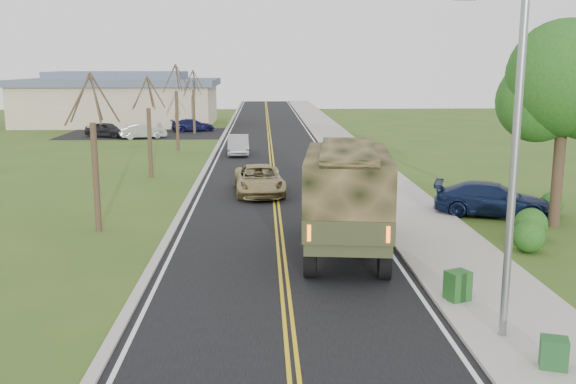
{
  "coord_description": "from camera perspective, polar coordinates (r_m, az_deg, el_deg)",
  "views": [
    {
      "loc": [
        -0.61,
        -14.43,
        6.34
      ],
      "look_at": [
        0.3,
        8.41,
        1.8
      ],
      "focal_mm": 40.0,
      "sensor_mm": 36.0,
      "label": 1
    }
  ],
  "objects": [
    {
      "name": "pickup_navy",
      "position": [
        28.68,
        17.73,
        -0.63
      ],
      "size": [
        5.27,
        3.48,
        1.42
      ],
      "primitive_type": "imported",
      "rotation": [
        0.0,
        0.0,
        1.24
      ],
      "color": "#101B3A",
      "rests_on": "ground"
    },
    {
      "name": "utility_box_near",
      "position": [
        18.05,
        14.85,
        -8.04
      ],
      "size": [
        0.75,
        0.7,
        0.8
      ],
      "primitive_type": "cube",
      "rotation": [
        0.0,
        0.0,
        0.41
      ],
      "color": "#1D4E1B",
      "rests_on": "sidewalk_right"
    },
    {
      "name": "bare_tree_c",
      "position": [
        48.98,
        -9.85,
        6.9
      ],
      "size": [
        2.04,
        2.39,
        6.42
      ],
      "color": "#38281C",
      "rests_on": "ground"
    },
    {
      "name": "street_light",
      "position": [
        15.1,
        19.18,
        3.35
      ],
      "size": [
        1.65,
        0.22,
        8.0
      ],
      "color": "gray",
      "rests_on": "ground"
    },
    {
      "name": "lot_car_silver",
      "position": [
        57.67,
        -12.78,
        5.31
      ],
      "size": [
        4.24,
        2.71,
        1.32
      ],
      "primitive_type": "imported",
      "rotation": [
        0.0,
        0.0,
        1.93
      ],
      "color": "#BCBCC1",
      "rests_on": "ground"
    },
    {
      "name": "military_truck",
      "position": [
        21.6,
        5.25,
        -0.01
      ],
      "size": [
        3.45,
        7.76,
        3.75
      ],
      "rotation": [
        0.0,
        0.0,
        -0.11
      ],
      "color": "black",
      "rests_on": "ground"
    },
    {
      "name": "lot_car_dark",
      "position": [
        59.43,
        -15.79,
        5.35
      ],
      "size": [
        4.28,
        3.01,
        1.35
      ],
      "primitive_type": "imported",
      "rotation": [
        0.0,
        0.0,
        1.17
      ],
      "color": "black",
      "rests_on": "ground"
    },
    {
      "name": "lot_car_navy",
      "position": [
        63.03,
        -8.47,
        5.89
      ],
      "size": [
        4.43,
        2.71,
        1.2
      ],
      "primitive_type": "imported",
      "rotation": [
        0.0,
        0.0,
        1.84
      ],
      "color": "#0F1237",
      "rests_on": "ground"
    },
    {
      "name": "curb_right",
      "position": [
        55.0,
        2.71,
        4.67
      ],
      "size": [
        0.3,
        120.0,
        0.12
      ],
      "primitive_type": "cube",
      "color": "#9E998E",
      "rests_on": "ground"
    },
    {
      "name": "suv_champagne",
      "position": [
        31.97,
        -2.59,
        1.08
      ],
      "size": [
        2.72,
        5.26,
        1.42
      ],
      "primitive_type": "imported",
      "rotation": [
        0.0,
        0.0,
        0.07
      ],
      "color": "tan",
      "rests_on": "ground"
    },
    {
      "name": "leafy_tree",
      "position": [
        27.07,
        23.4,
        8.54
      ],
      "size": [
        4.83,
        4.5,
        8.1
      ],
      "color": "#38281C",
      "rests_on": "ground"
    },
    {
      "name": "bare_tree_d",
      "position": [
        60.89,
        -8.38,
        7.55
      ],
      "size": [
        1.88,
        2.2,
        5.91
      ],
      "color": "#38281C",
      "rests_on": "ground"
    },
    {
      "name": "sidewalk_right",
      "position": [
        55.18,
        4.52,
        4.66
      ],
      "size": [
        3.2,
        120.0,
        0.1
      ],
      "primitive_type": "cube",
      "color": "#9E998E",
      "rests_on": "ground"
    },
    {
      "name": "sedan_silver",
      "position": [
        46.19,
        -4.45,
        4.19
      ],
      "size": [
        1.67,
        4.32,
        1.4
      ],
      "primitive_type": "imported",
      "rotation": [
        0.0,
        0.0,
        0.04
      ],
      "color": "#A09FA4",
      "rests_on": "ground"
    },
    {
      "name": "curb_left",
      "position": [
        54.91,
        -5.98,
        4.6
      ],
      "size": [
        0.3,
        120.0,
        0.1
      ],
      "primitive_type": "cube",
      "color": "#9E998E",
      "rests_on": "ground"
    },
    {
      "name": "road",
      "position": [
        54.8,
        -1.64,
        4.59
      ],
      "size": [
        8.0,
        120.0,
        0.01
      ],
      "primitive_type": "cube",
      "color": "black",
      "rests_on": "ground"
    },
    {
      "name": "utility_box_far",
      "position": [
        14.9,
        22.56,
        -13.07
      ],
      "size": [
        0.67,
        0.61,
        0.65
      ],
      "primitive_type": "cube",
      "rotation": [
        0.0,
        0.0,
        -0.34
      ],
      "color": "#1B4D21",
      "rests_on": "sidewalk_right"
    },
    {
      "name": "ground",
      "position": [
        15.77,
        0.13,
        -12.47
      ],
      "size": [
        160.0,
        160.0,
        0.0
      ],
      "primitive_type": "plane",
      "color": "#33501A",
      "rests_on": "ground"
    },
    {
      "name": "bare_tree_b",
      "position": [
        37.19,
        -12.21,
        5.02
      ],
      "size": [
        1.83,
        2.14,
        5.73
      ],
      "color": "#38281C",
      "rests_on": "ground"
    },
    {
      "name": "commercial_building",
      "position": [
        72.15,
        -14.73,
        7.97
      ],
      "size": [
        25.5,
        21.5,
        5.65
      ],
      "color": "tan",
      "rests_on": "ground"
    },
    {
      "name": "bare_tree_a",
      "position": [
        25.52,
        -16.77,
        2.39
      ],
      "size": [
        1.93,
        2.26,
        6.08
      ],
      "color": "#38281C",
      "rests_on": "ground"
    }
  ]
}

